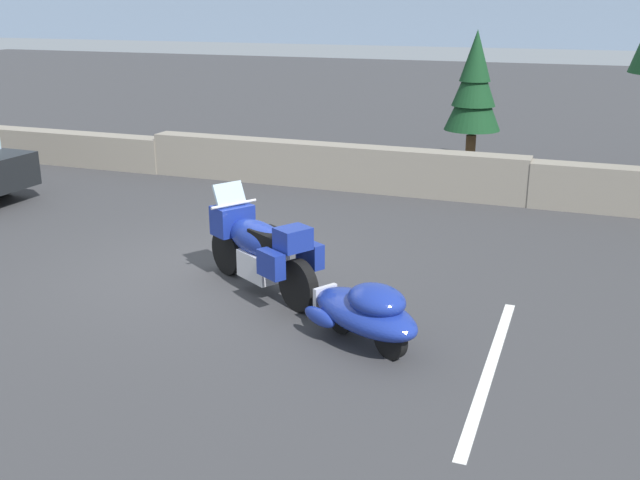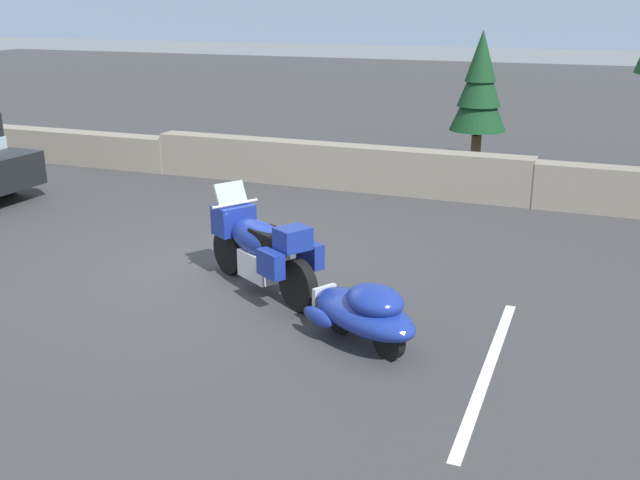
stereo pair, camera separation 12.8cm
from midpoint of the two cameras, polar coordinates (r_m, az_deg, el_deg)
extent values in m
plane|color=#38383A|center=(10.65, -9.44, -2.45)|extent=(80.00, 80.00, 0.00)
cube|color=gray|center=(19.42, -22.47, 6.86)|extent=(8.00, 0.53, 0.76)
cube|color=gray|center=(15.23, 0.50, 5.76)|extent=(8.00, 0.50, 0.90)
cylinder|color=black|center=(10.43, -7.47, -0.88)|extent=(0.64, 0.46, 0.66)
cylinder|color=black|center=(9.13, -2.09, -3.52)|extent=(0.64, 0.46, 0.66)
cube|color=silver|center=(9.71, -4.81, -1.92)|extent=(0.74, 0.69, 0.36)
ellipsoid|color=navy|center=(9.68, -5.19, 0.08)|extent=(1.25, 1.00, 0.48)
cube|color=navy|center=(10.15, -7.15, 1.57)|extent=(0.58, 0.63, 0.40)
cube|color=#9EB7C6|center=(10.11, -7.37, 3.43)|extent=(0.39, 0.47, 0.34)
cube|color=black|center=(9.41, -4.20, 0.22)|extent=(0.67, 0.60, 0.16)
cube|color=navy|center=(9.01, -2.51, 0.10)|extent=(0.48, 0.51, 0.28)
cube|color=navy|center=(8.98, -4.23, -1.89)|extent=(0.42, 0.34, 0.32)
cube|color=navy|center=(9.31, -1.17, -1.11)|extent=(0.42, 0.34, 0.32)
cylinder|color=silver|center=(10.05, -7.05, 2.77)|extent=(0.40, 0.62, 0.04)
cylinder|color=silver|center=(10.31, -7.38, 0.36)|extent=(0.25, 0.19, 0.54)
cylinder|color=black|center=(8.57, 1.21, -5.80)|extent=(0.43, 0.31, 0.44)
cylinder|color=black|center=(8.01, 5.00, -7.64)|extent=(0.43, 0.31, 0.44)
ellipsoid|color=navy|center=(8.22, 3.06, -5.68)|extent=(1.64, 1.36, 0.40)
ellipsoid|color=navy|center=(8.01, 3.94, -4.64)|extent=(0.91, 0.85, 0.32)
cube|color=silver|center=(8.73, -0.03, -4.34)|extent=(0.22, 0.30, 0.24)
ellipsoid|color=navy|center=(8.36, -0.49, -5.97)|extent=(0.52, 0.39, 0.20)
ellipsoid|color=navy|center=(8.73, 2.84, -4.91)|extent=(0.52, 0.39, 0.20)
cylinder|color=silver|center=(9.05, -1.56, -4.13)|extent=(0.62, 0.41, 0.05)
cylinder|color=black|center=(15.93, -23.73, 4.37)|extent=(0.69, 0.24, 0.68)
cylinder|color=brown|center=(16.58, 11.31, 6.43)|extent=(0.22, 0.22, 0.90)
cone|color=#143D1E|center=(16.38, 11.58, 10.82)|extent=(1.20, 1.20, 1.42)
cone|color=#143D1E|center=(16.34, 11.68, 12.31)|extent=(0.93, 0.93, 1.25)
cone|color=#143D1E|center=(16.30, 11.78, 13.80)|extent=(0.66, 0.66, 1.07)
cube|color=silver|center=(8.05, 12.56, -9.62)|extent=(0.12, 3.60, 0.01)
camera|label=1|loc=(0.06, -90.40, -0.13)|focal=41.37mm
camera|label=2|loc=(0.06, 89.60, 0.13)|focal=41.37mm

